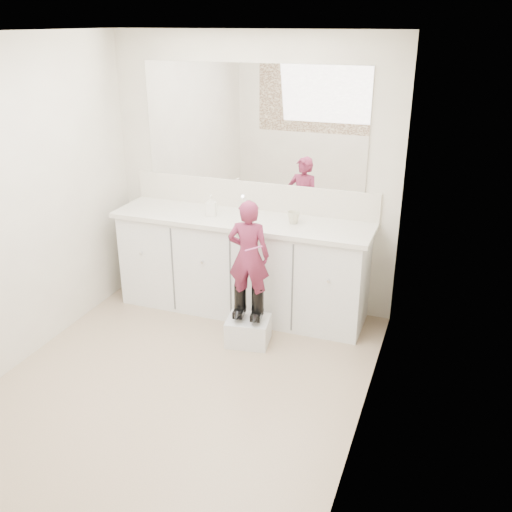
% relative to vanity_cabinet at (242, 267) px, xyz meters
% --- Properties ---
extents(floor, '(3.00, 3.00, 0.00)m').
position_rel_vanity_cabinet_xyz_m(floor, '(0.00, -1.23, -0.42)').
color(floor, '#8E795D').
rests_on(floor, ground).
extents(ceiling, '(3.00, 3.00, 0.00)m').
position_rel_vanity_cabinet_xyz_m(ceiling, '(0.00, -1.23, 1.97)').
color(ceiling, white).
rests_on(ceiling, wall_back).
extents(wall_back, '(2.60, 0.00, 2.60)m').
position_rel_vanity_cabinet_xyz_m(wall_back, '(0.00, 0.27, 0.77)').
color(wall_back, beige).
rests_on(wall_back, floor).
extents(wall_front, '(2.60, 0.00, 2.60)m').
position_rel_vanity_cabinet_xyz_m(wall_front, '(0.00, -2.73, 0.77)').
color(wall_front, beige).
rests_on(wall_front, floor).
extents(wall_left, '(0.00, 3.00, 3.00)m').
position_rel_vanity_cabinet_xyz_m(wall_left, '(-1.30, -1.23, 0.78)').
color(wall_left, beige).
rests_on(wall_left, floor).
extents(wall_right, '(0.00, 3.00, 3.00)m').
position_rel_vanity_cabinet_xyz_m(wall_right, '(1.30, -1.23, 0.78)').
color(wall_right, beige).
rests_on(wall_right, floor).
extents(vanity_cabinet, '(2.20, 0.55, 0.85)m').
position_rel_vanity_cabinet_xyz_m(vanity_cabinet, '(0.00, 0.00, 0.00)').
color(vanity_cabinet, silver).
rests_on(vanity_cabinet, floor).
extents(countertop, '(2.28, 0.58, 0.04)m').
position_rel_vanity_cabinet_xyz_m(countertop, '(0.00, -0.01, 0.45)').
color(countertop, beige).
rests_on(countertop, vanity_cabinet).
extents(backsplash, '(2.28, 0.03, 0.25)m').
position_rel_vanity_cabinet_xyz_m(backsplash, '(0.00, 0.26, 0.59)').
color(backsplash, beige).
rests_on(backsplash, countertop).
extents(mirror, '(2.00, 0.02, 1.00)m').
position_rel_vanity_cabinet_xyz_m(mirror, '(0.00, 0.26, 1.22)').
color(mirror, white).
rests_on(mirror, wall_back).
extents(faucet, '(0.08, 0.08, 0.10)m').
position_rel_vanity_cabinet_xyz_m(faucet, '(0.00, 0.15, 0.52)').
color(faucet, silver).
rests_on(faucet, countertop).
extents(cup, '(0.13, 0.13, 0.10)m').
position_rel_vanity_cabinet_xyz_m(cup, '(0.46, 0.01, 0.51)').
color(cup, beige).
rests_on(cup, countertop).
extents(soap_bottle, '(0.10, 0.10, 0.18)m').
position_rel_vanity_cabinet_xyz_m(soap_bottle, '(-0.27, -0.04, 0.56)').
color(soap_bottle, white).
rests_on(soap_bottle, countertop).
extents(step_stool, '(0.38, 0.33, 0.22)m').
position_rel_vanity_cabinet_xyz_m(step_stool, '(0.26, -0.53, -0.32)').
color(step_stool, silver).
rests_on(step_stool, floor).
extents(boot_left, '(0.13, 0.20, 0.28)m').
position_rel_vanity_cabinet_xyz_m(boot_left, '(0.18, -0.51, -0.07)').
color(boot_left, black).
rests_on(boot_left, step_stool).
extents(boot_right, '(0.13, 0.20, 0.28)m').
position_rel_vanity_cabinet_xyz_m(boot_right, '(0.33, -0.51, -0.07)').
color(boot_right, black).
rests_on(boot_right, step_stool).
extents(toddler, '(0.36, 0.26, 0.90)m').
position_rel_vanity_cabinet_xyz_m(toddler, '(0.26, -0.51, 0.34)').
color(toddler, '#B63863').
rests_on(toddler, step_stool).
extents(toothbrush, '(0.14, 0.03, 0.06)m').
position_rel_vanity_cabinet_xyz_m(toothbrush, '(0.33, -0.59, 0.44)').
color(toothbrush, '#CF5099').
rests_on(toothbrush, toddler).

